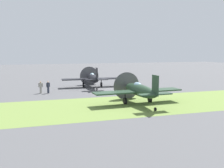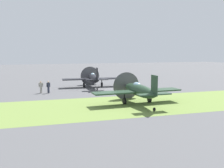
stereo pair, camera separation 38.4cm
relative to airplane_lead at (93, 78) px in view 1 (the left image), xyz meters
The scene contains 6 objects.
ground_plane 3.53m from the airplane_lead, 64.16° to the right, with size 160.00×160.00×0.00m, color #515154.
grass_verge 14.96m from the airplane_lead, 84.64° to the right, with size 120.00×11.00×0.01m, color olive.
airplane_lead is the anchor object (origin of this frame).
airplane_wingman 14.83m from the airplane_lead, 82.50° to the right, with size 10.55×8.35×3.76m.
ground_crew_chief 9.29m from the airplane_lead, 155.86° to the right, with size 0.63×0.38×1.73m.
ground_crew_mechanic 8.48m from the airplane_lead, 151.57° to the right, with size 0.54×0.40×1.73m.
Camera 1 is at (-11.01, -38.24, 6.02)m, focal length 41.19 mm.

